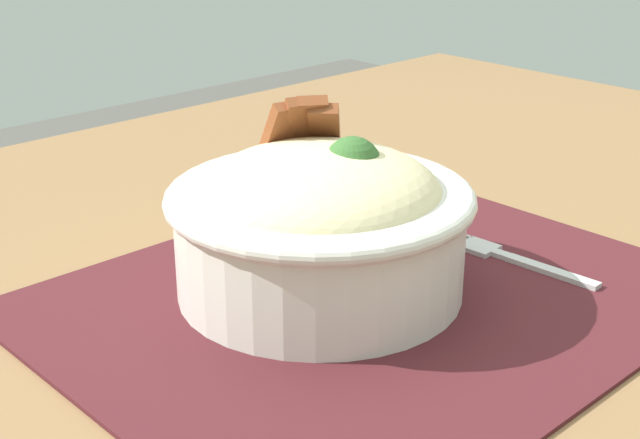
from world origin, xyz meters
name	(u,v)px	position (x,y,z in m)	size (l,w,h in m)	color
table	(379,353)	(0.00, 0.00, 0.67)	(1.24, 0.92, 0.73)	olive
placemat	(368,298)	(-0.03, -0.02, 0.73)	(0.40, 0.33, 0.00)	#47191E
bowl	(320,219)	(-0.05, 0.01, 0.79)	(0.21, 0.21, 0.12)	silver
fork	(505,256)	(0.08, -0.05, 0.74)	(0.02, 0.13, 0.00)	#B8B8B8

